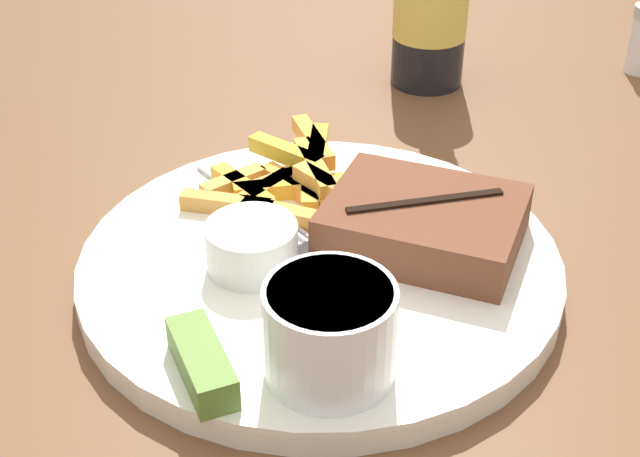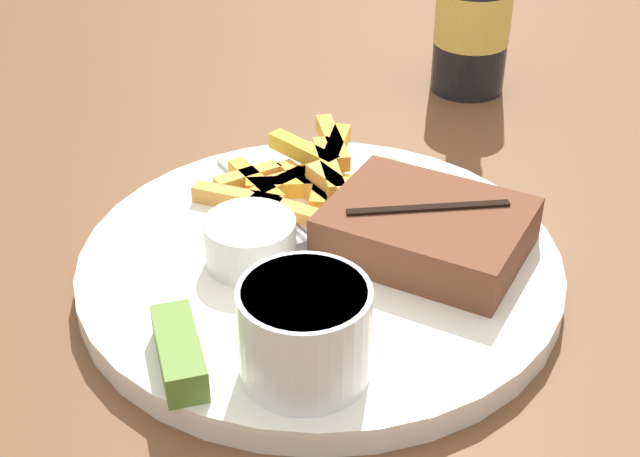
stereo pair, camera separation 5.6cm
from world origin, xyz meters
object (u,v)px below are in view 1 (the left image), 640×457
(dinner_plate, at_px, (320,266))
(steak_portion, at_px, (424,222))
(coleslaw_cup, at_px, (330,327))
(fork_utensil, at_px, (249,199))
(pickle_spear, at_px, (202,363))
(beer_bottle, at_px, (431,7))
(knife_utensil, at_px, (370,231))
(dipping_sauce_cup, at_px, (252,244))

(dinner_plate, distance_m, steak_portion, 0.07)
(coleslaw_cup, xyz_separation_m, fork_utensil, (-0.15, 0.10, -0.03))
(fork_utensil, bearing_deg, dinner_plate, 0.00)
(pickle_spear, xyz_separation_m, beer_bottle, (-0.14, 0.43, 0.04))
(fork_utensil, xyz_separation_m, knife_utensil, (0.09, 0.02, 0.00))
(steak_portion, xyz_separation_m, knife_utensil, (-0.03, -0.01, -0.01))
(dinner_plate, xyz_separation_m, steak_portion, (0.04, 0.05, 0.02))
(coleslaw_cup, distance_m, pickle_spear, 0.07)
(fork_utensil, bearing_deg, knife_utensil, 25.86)
(coleslaw_cup, height_order, dipping_sauce_cup, coleslaw_cup)
(steak_portion, bearing_deg, beer_bottle, 122.20)
(dipping_sauce_cup, height_order, pickle_spear, dipping_sauce_cup)
(dinner_plate, relative_size, fork_utensil, 2.33)
(beer_bottle, bearing_deg, dinner_plate, -69.39)
(steak_portion, relative_size, dipping_sauce_cup, 2.52)
(coleslaw_cup, relative_size, dipping_sauce_cup, 1.22)
(knife_utensil, distance_m, beer_bottle, 0.30)
(fork_utensil, bearing_deg, pickle_spear, -41.55)
(knife_utensil, bearing_deg, coleslaw_cup, -141.21)
(coleslaw_cup, relative_size, fork_utensil, 0.53)
(steak_portion, bearing_deg, knife_utensil, -157.19)
(dipping_sauce_cup, relative_size, beer_bottle, 0.28)
(knife_utensil, relative_size, beer_bottle, 0.81)
(coleslaw_cup, relative_size, pickle_spear, 1.06)
(dinner_plate, height_order, fork_utensil, fork_utensil)
(dipping_sauce_cup, distance_m, fork_utensil, 0.08)
(dipping_sauce_cup, xyz_separation_m, pickle_spear, (0.05, -0.09, -0.01))
(steak_portion, distance_m, pickle_spear, 0.18)
(coleslaw_cup, height_order, knife_utensil, coleslaw_cup)
(pickle_spear, bearing_deg, dipping_sauce_cup, 117.12)
(dinner_plate, height_order, beer_bottle, beer_bottle)
(steak_portion, bearing_deg, pickle_spear, -96.95)
(dinner_plate, relative_size, knife_utensil, 1.88)
(dipping_sauce_cup, bearing_deg, dinner_plate, 55.59)
(dipping_sauce_cup, relative_size, fork_utensil, 0.43)
(dinner_plate, relative_size, beer_bottle, 1.52)
(fork_utensil, bearing_deg, dipping_sauce_cup, -31.96)
(coleslaw_cup, height_order, beer_bottle, beer_bottle)
(dipping_sauce_cup, height_order, beer_bottle, beer_bottle)
(dipping_sauce_cup, relative_size, knife_utensil, 0.35)
(pickle_spear, distance_m, knife_utensil, 0.17)
(beer_bottle, bearing_deg, fork_utensil, -83.04)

